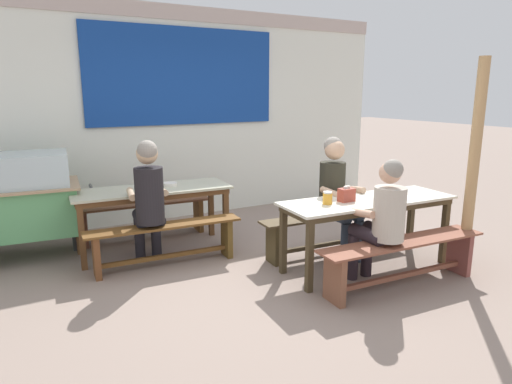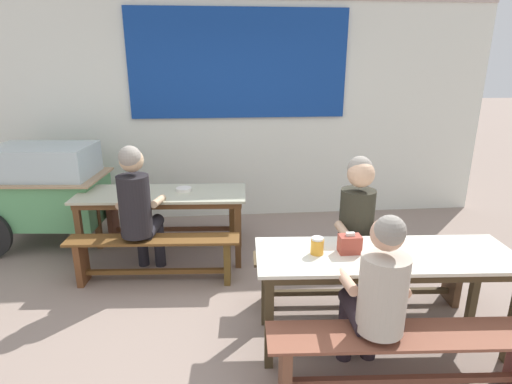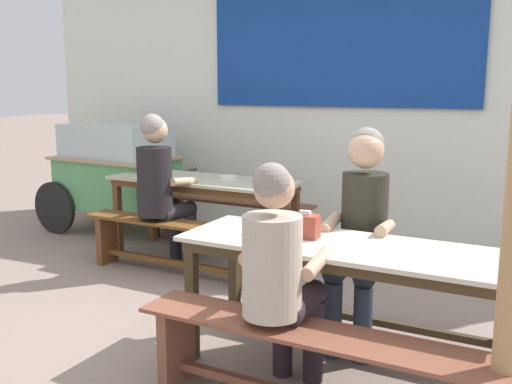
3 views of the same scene
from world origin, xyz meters
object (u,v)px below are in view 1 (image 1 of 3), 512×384
at_px(condiment_jar, 328,198).
at_px(wooden_support_post, 473,169).
at_px(dining_table_near, 368,206).
at_px(bench_near_back, 336,226).
at_px(person_near_front, 382,216).
at_px(bench_far_front, 165,239).
at_px(soup_bowl, 170,184).
at_px(food_cart, 16,198).
at_px(person_left_back_turned, 149,196).
at_px(person_right_near_table, 337,190).
at_px(tissue_box, 346,195).
at_px(dining_table_far, 152,195).
at_px(bench_near_front, 402,257).
at_px(bench_far_back, 144,214).

bearing_deg(condiment_jar, wooden_support_post, -24.73).
distance_m(dining_table_near, wooden_support_post, 1.08).
bearing_deg(bench_near_back, dining_table_near, -93.44).
bearing_deg(dining_table_near, person_near_front, -117.93).
height_order(bench_far_front, soup_bowl, soup_bowl).
height_order(food_cart, wooden_support_post, wooden_support_post).
distance_m(person_near_front, wooden_support_post, 1.12).
xyz_separation_m(person_left_back_turned, person_right_near_table, (1.91, -0.69, -0.01)).
bearing_deg(condiment_jar, person_near_front, -60.12).
distance_m(person_near_front, tissue_box, 0.48).
height_order(condiment_jar, wooden_support_post, wooden_support_post).
bearing_deg(person_left_back_turned, food_cart, 141.76).
bearing_deg(person_right_near_table, soup_bowl, 142.27).
bearing_deg(soup_bowl, tissue_box, -50.78).
distance_m(person_near_front, soup_bowl, 2.46).
distance_m(dining_table_far, condiment_jar, 2.03).
xyz_separation_m(food_cart, soup_bowl, (1.59, -0.46, 0.08)).
xyz_separation_m(bench_near_back, person_near_front, (-0.26, -0.96, 0.39)).
distance_m(bench_far_front, person_left_back_turned, 0.49).
relative_size(person_left_back_turned, tissue_box, 8.66).
height_order(bench_near_front, soup_bowl, soup_bowl).
distance_m(bench_far_back, person_left_back_turned, 1.10).
relative_size(bench_far_back, person_right_near_table, 1.26).
bearing_deg(bench_near_back, person_left_back_turned, 162.74).
distance_m(person_right_near_table, soup_bowl, 1.92).
height_order(dining_table_near, tissue_box, tissue_box).
height_order(bench_near_back, person_near_front, person_near_front).
distance_m(person_right_near_table, tissue_box, 0.48).
xyz_separation_m(bench_near_back, person_right_near_table, (-0.08, -0.07, 0.46)).
distance_m(tissue_box, soup_bowl, 2.06).
distance_m(person_near_front, condiment_jar, 0.55).
distance_m(dining_table_near, person_right_near_table, 0.47).
relative_size(bench_far_front, person_near_front, 1.32).
bearing_deg(bench_near_back, dining_table_far, 149.70).
bearing_deg(soup_bowl, condiment_jar, -56.23).
xyz_separation_m(dining_table_far, person_right_near_table, (1.75, -1.14, 0.10)).
bearing_deg(dining_table_near, condiment_jar, 175.60).
relative_size(bench_far_back, bench_near_front, 0.94).
bearing_deg(dining_table_near, bench_near_back, 86.56).
relative_size(food_cart, wooden_support_post, 0.78).
height_order(bench_near_front, person_near_front, person_near_front).
bearing_deg(dining_table_far, bench_near_back, -30.30).
distance_m(dining_table_far, dining_table_near, 2.40).
bearing_deg(person_near_front, tissue_box, 94.13).
xyz_separation_m(bench_far_back, food_cart, (-1.40, -0.03, 0.38)).
height_order(dining_table_far, dining_table_near, same).
bearing_deg(person_near_front, person_right_near_table, 78.36).
bearing_deg(bench_far_front, wooden_support_post, -31.72).
xyz_separation_m(dining_table_near, bench_near_front, (-0.03, -0.53, -0.37)).
bearing_deg(wooden_support_post, condiment_jar, 155.27).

